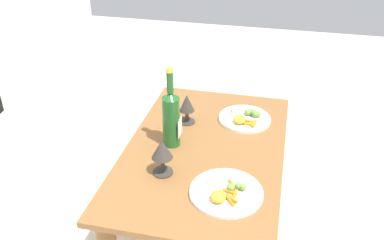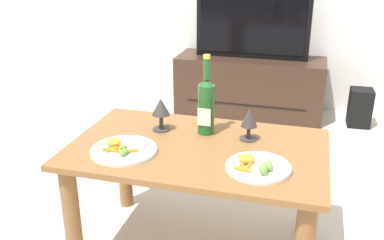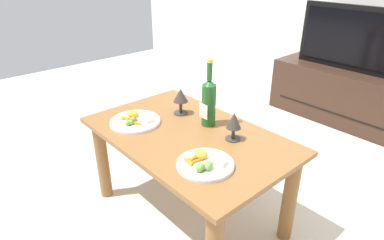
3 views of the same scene
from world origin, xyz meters
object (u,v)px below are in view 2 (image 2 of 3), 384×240
tv_screen (252,25)px  wine_bottle (205,104)px  dining_table (197,169)px  dinner_plate_right (258,166)px  goblet_right (249,119)px  goblet_left (161,109)px  tv_stand (249,86)px  dinner_plate_left (124,149)px  floor_speaker (360,108)px

tv_screen → wine_bottle: size_ratio=2.50×
dining_table → wine_bottle: size_ratio=2.99×
dinner_plate_right → goblet_right: bearing=106.5°
dinner_plate_right → goblet_left: bearing=151.1°
tv_screen → wine_bottle: 1.65m
tv_screen → dinner_plate_right: (0.31, -1.92, -0.19)m
goblet_right → tv_stand: bearing=98.0°
dining_table → tv_stand: dining_table is taller
tv_stand → goblet_right: 1.73m
dinner_plate_left → dinner_plate_right: same height
tv_stand → wine_bottle: 1.70m
floor_speaker → goblet_right: goblet_right is taller
tv_screen → floor_speaker: tv_screen is taller
dinner_plate_right → wine_bottle: bearing=134.4°
wine_bottle → dinner_plate_left: wine_bottle is taller
tv_stand → dinner_plate_left: bearing=-96.6°
tv_stand → tv_screen: size_ratio=1.33×
dinner_plate_right → floor_speaker: bearing=74.2°
goblet_left → floor_speaker: bearing=58.4°
dining_table → goblet_right: goblet_right is taller
dinner_plate_left → goblet_right: bearing=29.0°
wine_bottle → goblet_right: bearing=-5.8°
tv_stand → wine_bottle: (0.04, -1.65, 0.42)m
tv_screen → goblet_right: tv_screen is taller
tv_screen → dinner_plate_left: size_ratio=3.27×
tv_stand → goblet_right: (0.24, -1.67, 0.38)m
dining_table → floor_speaker: dining_table is taller
dining_table → tv_screen: bearing=91.5°
tv_stand → goblet_left: size_ratio=7.81×
goblet_right → dinner_plate_left: size_ratio=0.53×
dining_table → dinner_plate_right: bearing=-26.7°
floor_speaker → wine_bottle: wine_bottle is taller
tv_stand → dinner_plate_right: bearing=-80.8°
goblet_left → dining_table: bearing=-31.7°
tv_stand → dinner_plate_right: dinner_plate_right is taller
goblet_left → dinner_plate_right: (0.47, -0.26, -0.09)m
tv_stand → dinner_plate_left: size_ratio=4.34×
floor_speaker → goblet_left: (-1.00, -1.62, 0.47)m
goblet_left → dinner_plate_right: bearing=-28.9°
wine_bottle → floor_speaker: bearing=63.4°
floor_speaker → dinner_plate_left: bearing=-122.1°
dinner_plate_right → tv_screen: bearing=99.2°
dining_table → tv_screen: tv_screen is taller
tv_screen → floor_speaker: 1.02m
dining_table → tv_screen: (-0.05, 1.79, 0.31)m
dining_table → dinner_plate_left: 0.32m
goblet_left → dinner_plate_left: 0.28m
floor_speaker → goblet_right: size_ratio=2.05×
tv_screen → dinner_plate_right: tv_screen is taller
wine_bottle → dinner_plate_right: (0.27, -0.28, -0.12)m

